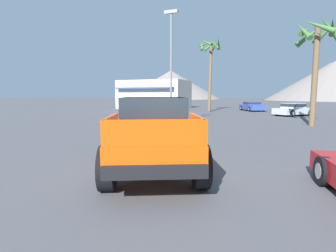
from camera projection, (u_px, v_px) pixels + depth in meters
ground_plane at (161, 170)px, 7.14m from camera, size 320.00×320.00×0.00m
orange_pickup_truck at (154, 128)px, 7.34m from camera, size 3.84×5.28×1.95m
parked_car_blue at (252, 106)px, 33.38m from camera, size 3.61×4.78×1.13m
parked_car_silver at (294, 109)px, 25.46m from camera, size 4.01×4.21×1.22m
street_lamp_post at (171, 57)px, 17.00m from camera, size 0.90×0.24×7.38m
palm_tree_short at (210, 58)px, 31.30m from camera, size 2.72×2.55×8.69m
palm_tree_leaning at (317, 46)px, 16.55m from camera, size 2.69×2.84×6.77m
storefront_building at (155, 95)px, 39.48m from camera, size 9.73×7.07×4.13m
distant_mountain_range at (329, 80)px, 104.40m from camera, size 146.32×75.58×19.94m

